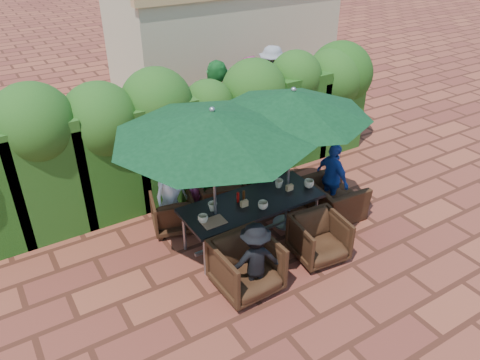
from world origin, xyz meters
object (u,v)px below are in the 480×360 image
chair_far_right (258,179)px  umbrella_left (213,124)px  chair_near_left (247,264)px  chair_near_right (319,236)px  umbrella_right (293,103)px  chair_far_left (173,211)px  dining_table (252,205)px  chair_end_right (334,193)px  chair_far_mid (220,194)px

chair_far_right → umbrella_left: bearing=14.6°
chair_near_left → chair_near_right: bearing=-1.6°
umbrella_right → chair_far_left: (-1.70, 0.90, -1.86)m
dining_table → chair_end_right: size_ratio=2.35×
chair_far_right → chair_end_right: bearing=106.5°
dining_table → chair_near_left: size_ratio=2.62×
chair_end_right → umbrella_right: bearing=83.1°
umbrella_right → chair_far_right: size_ratio=3.13×
dining_table → chair_far_left: (-0.95, 0.97, -0.33)m
dining_table → chair_far_mid: (-0.07, 0.93, -0.27)m
umbrella_left → chair_far_mid: 2.11m
chair_far_left → umbrella_right: bearing=167.4°
dining_table → chair_near_right: (0.65, -0.90, -0.29)m
umbrella_left → umbrella_right: (1.40, 0.06, -0.00)m
chair_far_left → chair_near_left: size_ratio=0.80×
dining_table → chair_near_right: 1.15m
umbrella_left → chair_end_right: 2.92m
chair_far_right → chair_near_left: bearing=32.4°
chair_far_left → chair_far_mid: (0.88, -0.04, 0.06)m
dining_table → chair_end_right: (1.65, -0.11, -0.25)m
chair_end_right → chair_near_right: bearing=133.0°
chair_far_mid → chair_end_right: chair_end_right is taller
chair_far_left → chair_far_right: 1.75m
umbrella_left → chair_far_right: bearing=35.0°
chair_end_right → chair_near_left: bearing=113.3°
chair_far_left → chair_near_right: bearing=145.7°
chair_near_left → chair_near_right: 1.32m
chair_near_right → chair_near_left: bearing=-173.7°
dining_table → umbrella_right: bearing=5.6°
chair_far_right → chair_end_right: chair_end_right is taller
chair_far_left → chair_far_right: chair_far_right is taller
chair_far_left → chair_far_mid: bearing=-167.2°
chair_far_left → chair_far_right: size_ratio=0.89×
umbrella_right → dining_table: bearing=-174.4°
umbrella_left → chair_near_left: (-0.02, -0.92, -1.78)m
chair_end_right → chair_far_left: bearing=71.9°
chair_near_left → chair_near_right: (1.32, -0.00, -0.05)m
chair_far_mid → chair_near_left: bearing=85.4°
chair_near_left → chair_near_right: chair_near_left is taller
chair_far_mid → chair_far_right: (0.86, 0.10, -0.01)m
dining_table → chair_far_left: size_ratio=3.26×
chair_near_left → umbrella_left: bearing=87.2°
chair_far_left → umbrella_left: bearing=122.8°
chair_far_mid → chair_near_right: 1.97m
chair_far_left → chair_far_mid: chair_far_mid is taller
chair_near_left → chair_end_right: (2.32, 0.79, -0.01)m
umbrella_left → chair_far_right: size_ratio=3.63×
umbrella_right → chair_near_right: bearing=-95.7°
umbrella_right → chair_near_left: umbrella_right is taller
umbrella_right → chair_near_right: (-0.10, -0.98, -1.83)m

